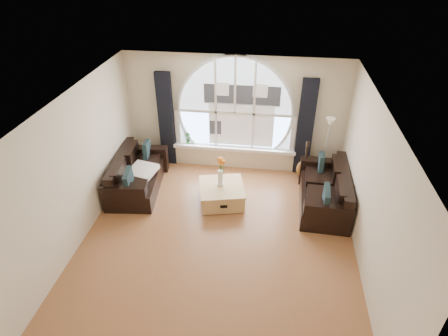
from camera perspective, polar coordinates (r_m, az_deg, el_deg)
ground at (r=7.10m, az=-1.00°, el=-11.08°), size 5.00×5.50×0.01m
ceiling at (r=5.59m, az=-1.27°, el=9.39°), size 5.00×5.50×0.01m
wall_back at (r=8.63m, az=1.68°, el=8.24°), size 5.00×0.01×2.70m
wall_front at (r=4.32m, az=-7.15°, el=-23.03°), size 5.00×0.01×2.70m
wall_left at (r=7.03m, az=-21.70°, el=-0.36°), size 0.01×5.50×2.70m
wall_right at (r=6.42m, az=21.57°, el=-3.65°), size 0.01×5.50×2.70m
attic_slope at (r=5.85m, az=20.67°, el=4.48°), size 0.92×5.50×0.72m
arched_window at (r=8.50m, az=1.69°, el=9.85°), size 2.60×0.06×2.15m
window_sill at (r=8.93m, az=1.53°, el=3.06°), size 2.90×0.22×0.08m
window_frame at (r=8.47m, az=1.67°, el=9.77°), size 2.76×0.08×2.15m
neighbor_house at (r=8.52m, az=2.68°, el=8.98°), size 1.70×0.02×1.50m
curtain_left at (r=8.91m, az=-8.79°, el=7.24°), size 0.35×0.12×2.30m
curtain_right at (r=8.61m, az=12.27°, el=5.93°), size 0.35×0.12×2.30m
sofa_left at (r=8.40m, az=-13.07°, el=-0.81°), size 1.09×1.89×0.80m
sofa_right at (r=7.96m, az=15.01°, el=-3.19°), size 0.99×1.87×0.82m
coffee_chest at (r=7.88m, az=-0.36°, el=-3.90°), size 1.10×1.10×0.45m
throw_blanket at (r=8.28m, az=-12.33°, el=-0.40°), size 0.66×0.66×0.10m
vase_flowers at (r=7.60m, az=-0.56°, el=-0.14°), size 0.24×0.24×0.70m
floor_lamp at (r=8.50m, az=15.19°, el=2.45°), size 0.24×0.24×1.60m
guitar at (r=8.60m, az=12.27°, el=1.17°), size 0.40×0.31×1.06m
potted_plant at (r=9.01m, az=-5.57°, el=4.57°), size 0.18×0.14×0.30m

